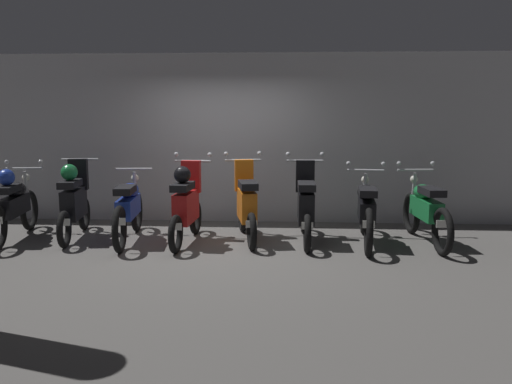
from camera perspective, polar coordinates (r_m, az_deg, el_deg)
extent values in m
plane|color=#565451|center=(7.57, -4.53, -5.90)|extent=(80.00, 80.00, 0.00)
cube|color=#ADADB2|center=(9.22, -3.01, 5.79)|extent=(16.00, 0.30, 2.87)
torus|color=black|center=(9.27, -23.26, -1.82)|extent=(0.18, 0.66, 0.65)
cube|color=black|center=(8.64, -24.73, -1.36)|extent=(0.33, 0.85, 0.28)
ellipsoid|color=black|center=(8.75, -24.46, 0.24)|extent=(0.32, 0.47, 0.22)
cube|color=black|center=(8.43, -25.28, 0.30)|extent=(0.31, 0.55, 0.10)
cylinder|color=#B7BABF|center=(9.08, -23.74, 2.35)|extent=(0.56, 0.11, 0.04)
sphere|color=#B7BABF|center=(9.16, -25.31, 2.93)|extent=(0.07, 0.07, 0.07)
sphere|color=#B7BABF|center=(8.98, -22.21, 3.02)|extent=(0.07, 0.07, 0.07)
cylinder|color=#B7BABF|center=(9.17, -23.49, 0.09)|extent=(0.08, 0.17, 0.65)
sphere|color=silver|center=(9.14, -23.57, 1.45)|extent=(0.12, 0.12, 0.12)
sphere|color=#1E389E|center=(8.41, -25.35, 1.44)|extent=(0.24, 0.24, 0.24)
torus|color=black|center=(8.98, -18.05, -2.24)|extent=(0.16, 0.54, 0.53)
torus|color=black|center=(7.89, -20.00, -3.83)|extent=(0.16, 0.54, 0.53)
cube|color=black|center=(8.39, -19.05, -1.18)|extent=(0.32, 0.76, 0.44)
cube|color=black|center=(8.66, -18.61, 1.83)|extent=(0.29, 0.16, 0.48)
cube|color=black|center=(8.19, -19.44, 0.84)|extent=(0.31, 0.55, 0.10)
cylinder|color=#B7BABF|center=(8.77, -18.47, 3.36)|extent=(0.56, 0.11, 0.04)
cylinder|color=#B7BABF|center=(8.87, -18.25, 0.37)|extent=(0.08, 0.15, 0.85)
sphere|color=silver|center=(8.83, -18.35, 2.42)|extent=(0.12, 0.12, 0.12)
cube|color=white|center=(7.89, -19.99, -3.08)|extent=(0.16, 0.03, 0.10)
sphere|color=#197238|center=(8.16, -19.50, 2.02)|extent=(0.24, 0.24, 0.24)
torus|color=black|center=(8.65, -12.75, -2.03)|extent=(0.16, 0.66, 0.65)
torus|color=black|center=(7.40, -14.51, -3.92)|extent=(0.16, 0.66, 0.65)
cube|color=#1E389E|center=(7.98, -13.61, -1.57)|extent=(0.31, 0.85, 0.28)
ellipsoid|color=#1E389E|center=(8.10, -13.46, 0.16)|extent=(0.30, 0.46, 0.22)
cube|color=black|center=(7.76, -13.94, 0.22)|extent=(0.29, 0.54, 0.10)
cylinder|color=#B7BABF|center=(8.44, -13.03, 2.44)|extent=(0.56, 0.09, 0.04)
cylinder|color=#B7BABF|center=(8.54, -12.88, 0.01)|extent=(0.07, 0.16, 0.65)
sphere|color=silver|center=(8.51, -12.93, 1.47)|extent=(0.12, 0.12, 0.12)
cube|color=white|center=(7.40, -14.50, -3.12)|extent=(0.16, 0.03, 0.10)
torus|color=black|center=(8.31, -6.54, -2.72)|extent=(0.12, 0.53, 0.53)
torus|color=black|center=(7.23, -8.66, -4.53)|extent=(0.12, 0.53, 0.53)
cube|color=red|center=(7.71, -7.57, -1.60)|extent=(0.26, 0.75, 0.44)
cube|color=red|center=(7.98, -7.01, 1.66)|extent=(0.29, 0.14, 0.48)
cube|color=black|center=(7.51, -7.92, 0.58)|extent=(0.27, 0.53, 0.10)
cylinder|color=#B7BABF|center=(8.09, -6.80, 3.33)|extent=(0.56, 0.07, 0.04)
sphere|color=#B7BABF|center=(8.15, -8.60, 4.04)|extent=(0.07, 0.07, 0.07)
sphere|color=#B7BABF|center=(8.03, -5.01, 4.03)|extent=(0.07, 0.07, 0.07)
cylinder|color=#B7BABF|center=(8.19, -6.67, 0.09)|extent=(0.06, 0.15, 0.85)
sphere|color=silver|center=(8.15, -6.71, 2.31)|extent=(0.12, 0.12, 0.12)
cube|color=white|center=(7.22, -8.63, -3.71)|extent=(0.16, 0.02, 0.10)
sphere|color=black|center=(7.49, -7.95, 1.87)|extent=(0.24, 0.24, 0.24)
torus|color=black|center=(8.41, -1.47, -2.53)|extent=(0.19, 0.54, 0.53)
torus|color=black|center=(7.29, -0.47, -4.29)|extent=(0.19, 0.54, 0.53)
cube|color=orange|center=(7.80, -1.01, -1.41)|extent=(0.36, 0.76, 0.44)
cube|color=orange|center=(8.08, -1.31, 1.81)|extent=(0.30, 0.17, 0.48)
cube|color=black|center=(7.59, -0.87, 0.75)|extent=(0.34, 0.56, 0.10)
cylinder|color=#B7BABF|center=(8.19, -1.42, 3.46)|extent=(0.56, 0.14, 0.04)
sphere|color=#B7BABF|center=(8.16, -3.24, 4.13)|extent=(0.07, 0.07, 0.07)
sphere|color=#B7BABF|center=(8.22, 0.38, 4.18)|extent=(0.07, 0.07, 0.07)
cylinder|color=#B7BABF|center=(8.29, -1.44, 0.25)|extent=(0.08, 0.16, 0.85)
sphere|color=silver|center=(8.25, -1.45, 2.45)|extent=(0.12, 0.12, 0.12)
cube|color=white|center=(7.30, -0.49, -3.49)|extent=(0.16, 0.04, 0.10)
torus|color=black|center=(8.35, 5.19, -2.66)|extent=(0.09, 0.53, 0.53)
torus|color=black|center=(7.22, 5.55, -4.47)|extent=(0.09, 0.53, 0.53)
cube|color=black|center=(7.73, 5.39, -1.54)|extent=(0.23, 0.74, 0.44)
cube|color=black|center=(8.01, 5.32, 1.72)|extent=(0.28, 0.12, 0.48)
cube|color=black|center=(7.52, 5.48, 0.64)|extent=(0.24, 0.52, 0.10)
cylinder|color=#B7BABF|center=(8.12, 5.31, 3.38)|extent=(0.56, 0.04, 0.04)
sphere|color=#B7BABF|center=(8.11, 3.47, 4.10)|extent=(0.07, 0.07, 0.07)
sphere|color=#B7BABF|center=(8.13, 7.15, 4.06)|extent=(0.07, 0.07, 0.07)
cylinder|color=#B7BABF|center=(8.23, 5.25, 0.15)|extent=(0.06, 0.15, 0.85)
sphere|color=silver|center=(8.18, 5.28, 2.36)|extent=(0.12, 0.12, 0.12)
cube|color=white|center=(7.22, 5.56, -3.66)|extent=(0.16, 0.01, 0.10)
torus|color=black|center=(8.42, 11.56, -2.28)|extent=(0.15, 0.66, 0.65)
torus|color=black|center=(7.15, 12.05, -4.27)|extent=(0.15, 0.66, 0.65)
cube|color=black|center=(7.75, 11.83, -1.82)|extent=(0.30, 0.85, 0.28)
ellipsoid|color=black|center=(7.86, 11.82, -0.04)|extent=(0.30, 0.46, 0.22)
cube|color=black|center=(7.52, 11.97, 0.02)|extent=(0.29, 0.54, 0.10)
cylinder|color=#B7BABF|center=(8.21, 11.75, 2.31)|extent=(0.56, 0.09, 0.04)
sphere|color=#B7BABF|center=(8.19, 9.95, 3.05)|extent=(0.07, 0.07, 0.07)
sphere|color=#B7BABF|center=(8.22, 13.58, 2.95)|extent=(0.07, 0.07, 0.07)
cylinder|color=#B7BABF|center=(8.31, 11.65, -0.19)|extent=(0.07, 0.16, 0.65)
sphere|color=silver|center=(8.28, 11.70, 1.32)|extent=(0.12, 0.12, 0.12)
cube|color=white|center=(7.15, 12.07, -3.44)|extent=(0.16, 0.03, 0.10)
torus|color=black|center=(8.64, 16.42, -2.18)|extent=(0.15, 0.66, 0.65)
torus|color=black|center=(7.44, 19.48, -4.07)|extent=(0.15, 0.66, 0.65)
cube|color=#197238|center=(8.00, 17.90, -1.72)|extent=(0.29, 0.85, 0.28)
ellipsoid|color=#197238|center=(8.11, 17.61, 0.00)|extent=(0.30, 0.46, 0.22)
cube|color=black|center=(7.79, 18.44, 0.06)|extent=(0.28, 0.54, 0.10)
cylinder|color=#B7BABF|center=(8.44, 16.84, 2.29)|extent=(0.56, 0.08, 0.04)
sphere|color=#B7BABF|center=(8.36, 15.17, 2.98)|extent=(0.07, 0.07, 0.07)
sphere|color=#B7BABF|center=(8.52, 18.53, 2.94)|extent=(0.07, 0.07, 0.07)
cylinder|color=#B7BABF|center=(8.54, 16.62, -0.14)|extent=(0.07, 0.16, 0.65)
sphere|color=silver|center=(8.51, 16.68, 1.33)|extent=(0.12, 0.12, 0.12)
cube|color=white|center=(7.45, 19.45, -3.27)|extent=(0.16, 0.03, 0.10)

